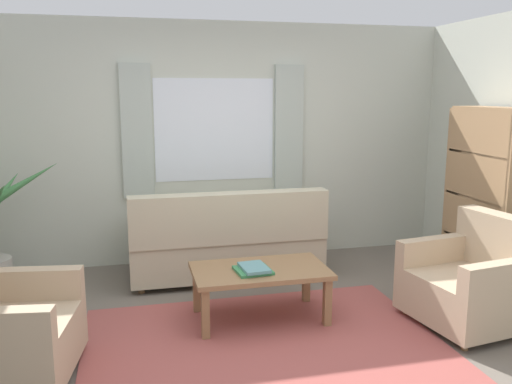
{
  "coord_description": "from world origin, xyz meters",
  "views": [
    {
      "loc": [
        -0.92,
        -3.57,
        1.86
      ],
      "look_at": [
        0.1,
        0.7,
        1.03
      ],
      "focal_mm": 37.45,
      "sensor_mm": 36.0,
      "label": 1
    }
  ],
  "objects_px": {
    "couch": "(226,242)",
    "bookshelf": "(486,195)",
    "armchair_right": "(474,282)",
    "coffee_table": "(260,275)",
    "book_stack_on_table": "(253,269)"
  },
  "relations": [
    {
      "from": "armchair_right",
      "to": "bookshelf",
      "type": "distance_m",
      "value": 1.1
    },
    {
      "from": "armchair_right",
      "to": "book_stack_on_table",
      "type": "height_order",
      "value": "armchair_right"
    },
    {
      "from": "coffee_table",
      "to": "book_stack_on_table",
      "type": "bearing_deg",
      "value": -135.77
    },
    {
      "from": "armchair_right",
      "to": "coffee_table",
      "type": "bearing_deg",
      "value": -114.7
    },
    {
      "from": "couch",
      "to": "bookshelf",
      "type": "height_order",
      "value": "bookshelf"
    },
    {
      "from": "book_stack_on_table",
      "to": "couch",
      "type": "bearing_deg",
      "value": 90.89
    },
    {
      "from": "couch",
      "to": "coffee_table",
      "type": "relative_size",
      "value": 1.73
    },
    {
      "from": "armchair_right",
      "to": "book_stack_on_table",
      "type": "relative_size",
      "value": 3.12
    },
    {
      "from": "couch",
      "to": "book_stack_on_table",
      "type": "xyz_separation_m",
      "value": [
        0.02,
        -1.13,
        0.09
      ]
    },
    {
      "from": "coffee_table",
      "to": "book_stack_on_table",
      "type": "relative_size",
      "value": 3.6
    },
    {
      "from": "armchair_right",
      "to": "book_stack_on_table",
      "type": "bearing_deg",
      "value": -111.93
    },
    {
      "from": "armchair_right",
      "to": "coffee_table",
      "type": "xyz_separation_m",
      "value": [
        -1.66,
        0.48,
        0.03
      ]
    },
    {
      "from": "couch",
      "to": "book_stack_on_table",
      "type": "bearing_deg",
      "value": 90.89
    },
    {
      "from": "couch",
      "to": "armchair_right",
      "type": "bearing_deg",
      "value": 138.58
    },
    {
      "from": "couch",
      "to": "bookshelf",
      "type": "distance_m",
      "value": 2.54
    }
  ]
}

